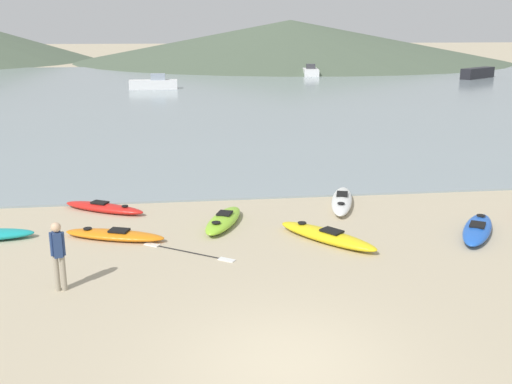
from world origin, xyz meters
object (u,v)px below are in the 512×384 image
(moored_boat_1, at_px, (154,84))
(moored_boat_2, at_px, (478,73))
(moored_boat_4, at_px, (311,71))
(loose_paddle, at_px, (188,252))
(kayak_on_sand_0, at_px, (115,235))
(kayak_on_sand_6, at_px, (327,236))
(kayak_on_sand_3, at_px, (477,229))
(person_near_foreground, at_px, (58,252))
(kayak_on_sand_4, at_px, (342,201))
(kayak_on_sand_2, at_px, (223,220))
(kayak_on_sand_7, at_px, (104,208))

(moored_boat_1, xyz_separation_m, moored_boat_2, (35.55, 7.25, 0.09))
(moored_boat_4, bearing_deg, loose_paddle, -105.55)
(kayak_on_sand_0, distance_m, kayak_on_sand_6, 5.88)
(kayak_on_sand_3, relative_size, moored_boat_4, 0.70)
(person_near_foreground, xyz_separation_m, moored_boat_1, (0.54, 44.25, -0.37))
(kayak_on_sand_0, xyz_separation_m, loose_paddle, (2.01, -1.29, -0.11))
(moored_boat_2, bearing_deg, kayak_on_sand_4, -121.47)
(kayak_on_sand_0, relative_size, moored_boat_4, 0.73)
(person_near_foreground, bearing_deg, moored_boat_1, 89.31)
(kayak_on_sand_0, xyz_separation_m, kayak_on_sand_2, (3.09, 0.81, 0.03))
(moored_boat_2, distance_m, loose_paddle, 59.65)
(moored_boat_2, bearing_deg, moored_boat_4, 160.16)
(moored_boat_2, bearing_deg, moored_boat_1, -168.47)
(kayak_on_sand_4, relative_size, kayak_on_sand_6, 1.12)
(kayak_on_sand_3, bearing_deg, loose_paddle, -177.58)
(person_near_foreground, xyz_separation_m, loose_paddle, (2.86, 1.97, -0.90))
(kayak_on_sand_4, distance_m, loose_paddle, 6.25)
(kayak_on_sand_3, relative_size, moored_boat_1, 0.65)
(kayak_on_sand_4, height_order, moored_boat_2, moored_boat_2)
(moored_boat_4, bearing_deg, person_near_foreground, -107.65)
(kayak_on_sand_3, distance_m, kayak_on_sand_4, 4.47)
(kayak_on_sand_7, bearing_deg, moored_boat_2, 51.85)
(kayak_on_sand_4, height_order, moored_boat_4, moored_boat_4)
(moored_boat_2, height_order, moored_boat_4, moored_boat_4)
(moored_boat_4, bearing_deg, kayak_on_sand_2, -105.05)
(kayak_on_sand_3, bearing_deg, kayak_on_sand_6, -180.00)
(kayak_on_sand_7, xyz_separation_m, loose_paddle, (2.59, -3.93, -0.12))
(moored_boat_2, bearing_deg, person_near_foreground, -125.02)
(person_near_foreground, height_order, moored_boat_2, person_near_foreground)
(loose_paddle, bearing_deg, kayak_on_sand_7, 123.39)
(kayak_on_sand_0, height_order, kayak_on_sand_3, kayak_on_sand_3)
(kayak_on_sand_2, bearing_deg, moored_boat_2, 55.89)
(kayak_on_sand_0, relative_size, moored_boat_1, 0.67)
(kayak_on_sand_6, bearing_deg, kayak_on_sand_7, 150.69)
(kayak_on_sand_3, xyz_separation_m, kayak_on_sand_6, (-4.37, -0.00, -0.00))
(kayak_on_sand_3, relative_size, kayak_on_sand_6, 0.98)
(kayak_on_sand_0, bearing_deg, kayak_on_sand_2, 14.65)
(kayak_on_sand_6, xyz_separation_m, kayak_on_sand_7, (-6.39, 3.59, -0.03))
(kayak_on_sand_0, distance_m, kayak_on_sand_2, 3.20)
(kayak_on_sand_6, distance_m, loose_paddle, 3.82)
(kayak_on_sand_3, relative_size, kayak_on_sand_4, 0.87)
(moored_boat_1, bearing_deg, kayak_on_sand_3, -75.94)
(moored_boat_1, bearing_deg, person_near_foreground, -90.69)
(kayak_on_sand_0, bearing_deg, person_near_foreground, -104.77)
(kayak_on_sand_2, height_order, kayak_on_sand_7, kayak_on_sand_2)
(kayak_on_sand_4, bearing_deg, kayak_on_sand_0, -161.97)
(kayak_on_sand_6, distance_m, moored_boat_2, 57.32)
(kayak_on_sand_6, bearing_deg, kayak_on_sand_0, 170.80)
(kayak_on_sand_2, height_order, loose_paddle, kayak_on_sand_2)
(moored_boat_1, bearing_deg, kayak_on_sand_4, -79.12)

